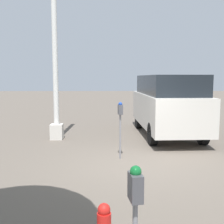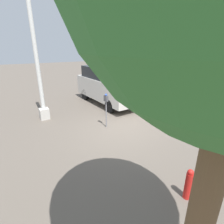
{
  "view_description": "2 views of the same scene",
  "coord_description": "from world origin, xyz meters",
  "px_view_note": "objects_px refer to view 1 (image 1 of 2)",
  "views": [
    {
      "loc": [
        -7.03,
        0.79,
        2.22
      ],
      "look_at": [
        0.82,
        0.64,
        1.26
      ],
      "focal_mm": 45.0,
      "sensor_mm": 36.0,
      "label": 1
    },
    {
      "loc": [
        -5.84,
        4.08,
        3.42
      ],
      "look_at": [
        0.13,
        0.34,
        0.82
      ],
      "focal_mm": 28.0,
      "sensor_mm": 36.0,
      "label": 2
    }
  ],
  "objects_px": {
    "parking_meter_far": "(135,204)",
    "parked_van": "(167,103)",
    "parking_meter_near": "(120,117)",
    "lamp_post": "(55,72)"
  },
  "relations": [
    {
      "from": "parking_meter_far",
      "to": "parked_van",
      "type": "bearing_deg",
      "value": -22.49
    },
    {
      "from": "parking_meter_near",
      "to": "parking_meter_far",
      "type": "xyz_separation_m",
      "value": [
        -5.03,
        0.1,
        -0.11
      ]
    },
    {
      "from": "parking_meter_near",
      "to": "lamp_post",
      "type": "distance_m",
      "value": 3.56
    },
    {
      "from": "lamp_post",
      "to": "parking_meter_near",
      "type": "bearing_deg",
      "value": -139.05
    },
    {
      "from": "parking_meter_near",
      "to": "parked_van",
      "type": "distance_m",
      "value": 3.65
    },
    {
      "from": "parking_meter_near",
      "to": "parking_meter_far",
      "type": "relative_size",
      "value": 1.11
    },
    {
      "from": "parking_meter_near",
      "to": "parking_meter_far",
      "type": "bearing_deg",
      "value": 170.43
    },
    {
      "from": "parked_van",
      "to": "parking_meter_near",
      "type": "bearing_deg",
      "value": 146.1
    },
    {
      "from": "parking_meter_near",
      "to": "parked_van",
      "type": "xyz_separation_m",
      "value": [
        3.1,
        -1.94,
        0.1
      ]
    },
    {
      "from": "parking_meter_near",
      "to": "parked_van",
      "type": "height_order",
      "value": "parked_van"
    }
  ]
}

